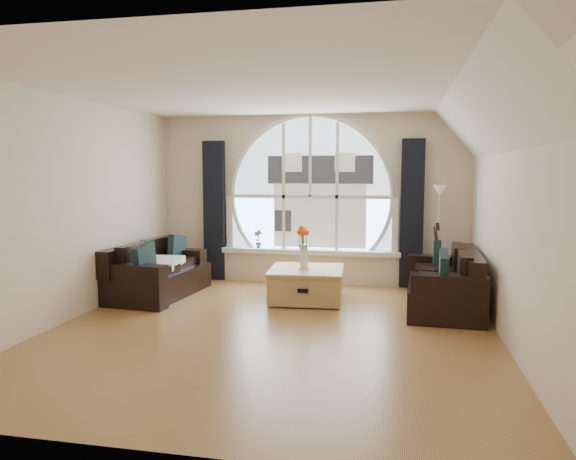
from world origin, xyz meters
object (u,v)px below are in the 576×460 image
object	(u,v)px
sofa_left	(159,268)
floor_lamp	(438,239)
coffee_chest	(306,283)
vase_flowers	(304,241)
sofa_right	(443,279)
guitar	(436,257)
potted_plant	(258,239)

from	to	relation	value
sofa_left	floor_lamp	distance (m)	4.15
sofa_left	coffee_chest	distance (m)	2.15
coffee_chest	vase_flowers	world-z (taller)	vase_flowers
sofa_right	guitar	distance (m)	1.02
sofa_left	vase_flowers	bearing A→B (deg)	7.52
coffee_chest	floor_lamp	distance (m)	2.15
coffee_chest	vase_flowers	bearing A→B (deg)	-121.23
sofa_right	floor_lamp	bearing A→B (deg)	92.60
floor_lamp	coffee_chest	bearing A→B (deg)	-151.97
guitar	sofa_left	bearing A→B (deg)	169.84
sofa_right	coffee_chest	size ratio (longest dim) A/B	1.72
sofa_right	guitar	size ratio (longest dim) A/B	1.64
guitar	potted_plant	world-z (taller)	guitar
coffee_chest	guitar	xyz separation A→B (m)	(1.80, 0.88, 0.28)
vase_flowers	floor_lamp	size ratio (longest dim) A/B	0.44
sofa_right	guitar	bearing A→B (deg)	94.46
coffee_chest	potted_plant	xyz separation A→B (m)	(-1.01, 1.20, 0.45)
vase_flowers	floor_lamp	xyz separation A→B (m)	(1.86, 1.03, -0.04)
sofa_right	vase_flowers	bearing A→B (deg)	-179.57
sofa_right	sofa_left	bearing A→B (deg)	-177.21
sofa_left	floor_lamp	xyz separation A→B (m)	(3.98, 1.11, 0.40)
sofa_right	floor_lamp	xyz separation A→B (m)	(0.00, 1.11, 0.40)
floor_lamp	sofa_right	bearing A→B (deg)	-90.22
floor_lamp	guitar	xyz separation A→B (m)	(-0.03, -0.10, -0.27)
sofa_left	coffee_chest	bearing A→B (deg)	8.94
coffee_chest	floor_lamp	bearing A→B (deg)	23.78
floor_lamp	potted_plant	world-z (taller)	floor_lamp
floor_lamp	guitar	bearing A→B (deg)	-109.04
floor_lamp	potted_plant	distance (m)	2.86
sofa_right	coffee_chest	world-z (taller)	sofa_right
sofa_left	vase_flowers	world-z (taller)	vase_flowers
sofa_right	guitar	xyz separation A→B (m)	(-0.03, 1.01, 0.13)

